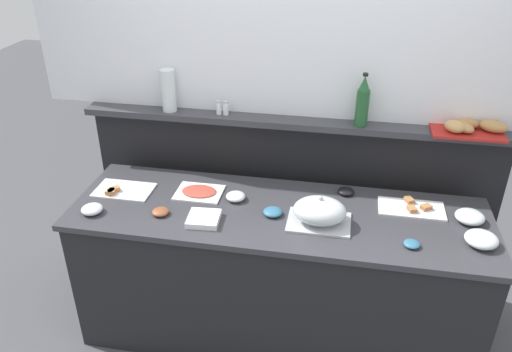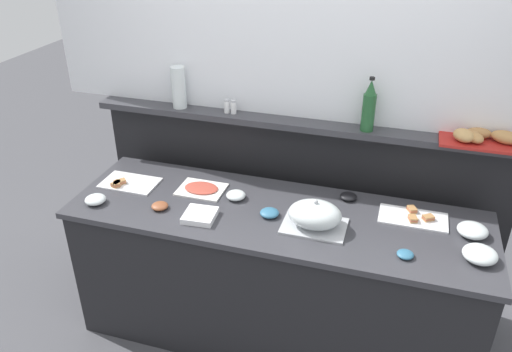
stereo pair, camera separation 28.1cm
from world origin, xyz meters
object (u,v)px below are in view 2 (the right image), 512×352
(serving_cloche, at_px, (315,216))
(glass_bowl_small, at_px, (480,255))
(salt_shaker, at_px, (227,106))
(bread_basket, at_px, (479,137))
(glass_bowl_extra, at_px, (95,200))
(condiment_bowl_teal, at_px, (269,213))
(condiment_bowl_red, at_px, (348,196))
(condiment_bowl_cream, at_px, (160,206))
(wine_bottle_green, at_px, (369,107))
(pepper_shaker, at_px, (233,107))
(cold_cuts_platter, at_px, (201,189))
(napkin_stack, at_px, (200,215))
(water_carafe, at_px, (179,87))
(condiment_bowl_dark, at_px, (405,254))
(sandwich_platter_side, at_px, (414,217))
(glass_bowl_medium, at_px, (472,231))
(sandwich_platter_front, at_px, (128,183))
(glass_bowl_large, at_px, (236,196))

(serving_cloche, bearing_deg, glass_bowl_small, -2.86)
(salt_shaker, bearing_deg, serving_cloche, -38.49)
(salt_shaker, bearing_deg, bread_basket, -0.61)
(serving_cloche, xyz_separation_m, glass_bowl_extra, (-1.25, -0.13, -0.05))
(condiment_bowl_teal, height_order, bread_basket, bread_basket)
(serving_cloche, relative_size, condiment_bowl_red, 3.44)
(condiment_bowl_teal, bearing_deg, condiment_bowl_cream, -169.75)
(condiment_bowl_teal, bearing_deg, bread_basket, 25.21)
(wine_bottle_green, relative_size, pepper_shaker, 3.63)
(cold_cuts_platter, height_order, napkin_stack, napkin_stack)
(napkin_stack, xyz_separation_m, water_carafe, (-0.38, 0.64, 0.48))
(wine_bottle_green, bearing_deg, cold_cuts_platter, -159.28)
(condiment_bowl_dark, xyz_separation_m, water_carafe, (-1.48, 0.66, 0.49))
(sandwich_platter_side, distance_m, condiment_bowl_cream, 1.41)
(serving_cloche, xyz_separation_m, pepper_shaker, (-0.64, 0.54, 0.34))
(serving_cloche, xyz_separation_m, salt_shaker, (-0.68, 0.54, 0.34))
(glass_bowl_extra, height_order, bread_basket, bread_basket)
(cold_cuts_platter, height_order, pepper_shaker, pepper_shaker)
(pepper_shaker, distance_m, bread_basket, 1.42)
(salt_shaker, relative_size, water_carafe, 0.33)
(pepper_shaker, bearing_deg, glass_bowl_small, -21.79)
(sandwich_platter_side, bearing_deg, glass_bowl_extra, -168.12)
(napkin_stack, bearing_deg, wine_bottle_green, 38.10)
(sandwich_platter_side, relative_size, cold_cuts_platter, 1.33)
(glass_bowl_medium, xyz_separation_m, napkin_stack, (-1.42, -0.27, -0.01))
(serving_cloche, bearing_deg, napkin_stack, -170.82)
(glass_bowl_small, xyz_separation_m, wine_bottle_green, (-0.64, 0.57, 0.48))
(sandwich_platter_front, distance_m, serving_cloche, 1.19)
(sandwich_platter_side, height_order, pepper_shaker, pepper_shaker)
(glass_bowl_medium, bearing_deg, condiment_bowl_dark, -138.29)
(sandwich_platter_side, distance_m, wine_bottle_green, 0.66)
(condiment_bowl_cream, distance_m, condiment_bowl_red, 1.09)
(wine_bottle_green, height_order, salt_shaker, wine_bottle_green)
(serving_cloche, bearing_deg, pepper_shaker, 139.64)
(condiment_bowl_red, height_order, water_carafe, water_carafe)
(sandwich_platter_side, relative_size, condiment_bowl_red, 3.72)
(sandwich_platter_side, bearing_deg, napkin_stack, -163.24)
(glass_bowl_medium, relative_size, condiment_bowl_red, 1.59)
(cold_cuts_platter, height_order, condiment_bowl_cream, condiment_bowl_cream)
(glass_bowl_large, distance_m, napkin_stack, 0.28)
(condiment_bowl_red, xyz_separation_m, salt_shaker, (-0.82, 0.20, 0.39))
(condiment_bowl_dark, xyz_separation_m, napkin_stack, (-1.09, 0.02, 0.00))
(glass_bowl_extra, bearing_deg, water_carafe, 69.50)
(condiment_bowl_dark, height_order, napkin_stack, napkin_stack)
(wine_bottle_green, relative_size, bread_basket, 0.74)
(serving_cloche, xyz_separation_m, condiment_bowl_teal, (-0.26, 0.04, -0.05))
(sandwich_platter_front, bearing_deg, glass_bowl_large, 2.86)
(glass_bowl_small, relative_size, condiment_bowl_teal, 1.58)
(water_carafe, bearing_deg, glass_bowl_medium, -11.76)
(salt_shaker, height_order, pepper_shaker, same)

